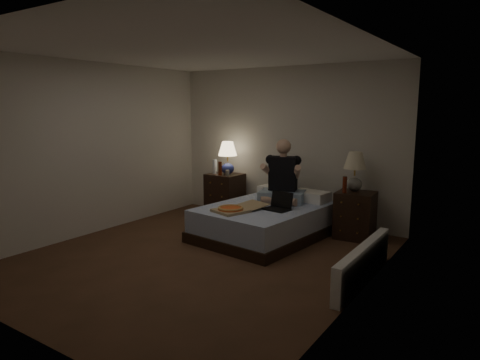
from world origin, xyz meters
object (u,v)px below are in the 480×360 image
Objects in this scene: nightstand_left at (225,194)px; beer_bottle_left at (220,168)px; laptop at (277,201)px; nightstand_right at (355,215)px; water_bottle at (215,166)px; soda_can at (227,173)px; person at (282,171)px; radiator at (363,263)px; lamp_right at (355,171)px; pizza_box at (231,209)px; beer_bottle_right at (345,185)px; lamp_left at (228,158)px; bed at (265,221)px.

nightstand_left is 0.50m from beer_bottle_left.
nightstand_right is at bearing 51.27° from laptop.
water_bottle is 2.50× the size of soda_can.
person reaches higher than radiator.
lamp_right is (-0.06, 0.08, 0.61)m from nightstand_right.
lamp_right reaches higher than pizza_box.
pizza_box is at bearing -48.67° from beer_bottle_left.
person is (-0.97, -0.36, -0.02)m from lamp_right.
soda_can is 2.04m from beer_bottle_right.
person reaches higher than beer_bottle_left.
lamp_left reaches higher than radiator.
laptop is at bearing -31.61° from lamp_left.
soda_can is 0.43× the size of beer_bottle_left.
lamp_left is at bearing 78.08° from beer_bottle_left.
nightstand_left reaches higher than laptop.
radiator is (2.76, -1.40, -0.57)m from soda_can.
nightstand_left is (-1.24, 0.75, 0.13)m from bed.
lamp_right is 2.24× the size of water_bottle.
beer_bottle_left reaches higher than soda_can.
soda_can is 0.06× the size of radiator.
bed is 3.27× the size of lamp_left.
beer_bottle_left is 0.25× the size of person.
water_bottle is 1.09× the size of beer_bottle_right.
bed is 1.29m from nightstand_right.
water_bottle is at bearing 176.66° from beer_bottle_right.
pizza_box is (-1.17, -1.11, -0.28)m from beer_bottle_right.
lamp_right reaches higher than water_bottle.
water_bottle is 0.33× the size of pizza_box.
laptop reaches higher than pizza_box.
beer_bottle_left is 0.30× the size of pizza_box.
person is (1.47, -0.29, 0.08)m from water_bottle.
person reaches higher than soda_can.
beer_bottle_right is 0.93m from person.
beer_bottle_right is 0.30× the size of pizza_box.
person is at bearing 143.59° from radiator.
beer_bottle_left is 1.58m from pizza_box.
lamp_left reaches higher than laptop.
beer_bottle_left is at bearing 154.33° from radiator.
lamp_right is 2.44m from water_bottle.
person is at bearing -168.31° from nightstand_right.
soda_can is at bearing 178.65° from beer_bottle_right.
bed is 1.47m from lamp_right.
water_bottle reaches higher than laptop.
lamp_right reaches higher than bed.
bed is at bearing -28.92° from soda_can.
nightstand_right is 2.37m from beer_bottle_left.
bed is at bearing -25.89° from beer_bottle_left.
pizza_box is (-1.24, -1.32, -0.45)m from lamp_right.
nightstand_right reaches higher than bed.
lamp_left is at bearing 173.94° from nightstand_right.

